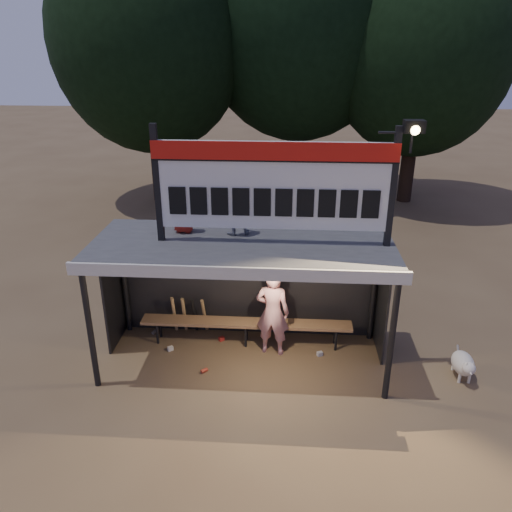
{
  "coord_description": "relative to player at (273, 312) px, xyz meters",
  "views": [
    {
      "loc": [
        0.74,
        -7.64,
        5.32
      ],
      "look_at": [
        0.2,
        0.4,
        1.9
      ],
      "focal_mm": 35.0,
      "sensor_mm": 36.0,
      "label": 1
    }
  ],
  "objects": [
    {
      "name": "bench",
      "position": [
        -0.51,
        0.26,
        -0.41
      ],
      "size": [
        4.0,
        0.35,
        0.48
      ],
      "color": "#906844",
      "rests_on": "ground"
    },
    {
      "name": "player",
      "position": [
        0.0,
        0.0,
        0.0
      ],
      "size": [
        0.67,
        0.5,
        1.69
      ],
      "primitive_type": "imported",
      "rotation": [
        0.0,
        0.0,
        2.98
      ],
      "color": "white",
      "rests_on": "ground"
    },
    {
      "name": "child_b",
      "position": [
        -1.56,
        0.11,
        1.92
      ],
      "size": [
        0.47,
        0.34,
        0.9
      ],
      "primitive_type": "imported",
      "rotation": [
        0.0,
        0.0,
        3.01
      ],
      "color": "#A42219",
      "rests_on": "dugout_shelter"
    },
    {
      "name": "dog",
      "position": [
        3.3,
        -0.57,
        -0.56
      ],
      "size": [
        0.36,
        0.81,
        0.49
      ],
      "color": "beige",
      "rests_on": "ground"
    },
    {
      "name": "dugout_shelter",
      "position": [
        -0.51,
        -0.05,
        1.0
      ],
      "size": [
        5.1,
        2.08,
        2.32
      ],
      "color": "#3F3F42",
      "rests_on": "ground"
    },
    {
      "name": "bats",
      "position": [
        -1.65,
        0.53,
        -0.41
      ],
      "size": [
        0.68,
        0.35,
        0.84
      ],
      "color": "#A57E4D",
      "rests_on": "ground"
    },
    {
      "name": "child_a",
      "position": [
        -0.67,
        0.08,
        1.99
      ],
      "size": [
        0.59,
        0.51,
        1.03
      ],
      "primitive_type": "imported",
      "rotation": [
        0.0,
        0.0,
        3.42
      ],
      "color": "gray",
      "rests_on": "dugout_shelter"
    },
    {
      "name": "scoreboard_assembly",
      "position": [
        0.05,
        -0.3,
        2.48
      ],
      "size": [
        4.1,
        0.27,
        1.99
      ],
      "color": "black",
      "rests_on": "dugout_shelter"
    },
    {
      "name": "ground",
      "position": [
        -0.51,
        -0.29,
        -0.84
      ],
      "size": [
        80.0,
        80.0,
        0.0
      ],
      "primitive_type": "plane",
      "color": "brown",
      "rests_on": "ground"
    },
    {
      "name": "tree_right",
      "position": [
        4.49,
        10.21,
        4.34
      ],
      "size": [
        6.08,
        6.08,
        8.72
      ],
      "color": "black",
      "rests_on": "ground"
    },
    {
      "name": "litter",
      "position": [
        -1.09,
        -0.01,
        -0.81
      ],
      "size": [
        3.37,
        1.34,
        0.08
      ],
      "color": "maroon",
      "rests_on": "ground"
    },
    {
      "name": "tree_left",
      "position": [
        -4.51,
        9.71,
        4.67
      ],
      "size": [
        6.46,
        6.46,
        9.27
      ],
      "color": "#2F1E15",
      "rests_on": "ground"
    },
    {
      "name": "tree_mid",
      "position": [
        0.49,
        11.21,
        5.32
      ],
      "size": [
        7.22,
        7.22,
        10.36
      ],
      "color": "black",
      "rests_on": "ground"
    }
  ]
}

